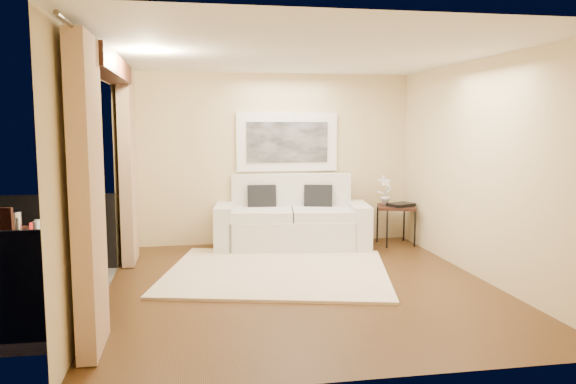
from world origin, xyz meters
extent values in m
plane|color=#4F3217|center=(0.00, 0.00, 0.00)|extent=(5.00, 5.00, 0.00)
plane|color=white|center=(0.00, 0.00, 2.70)|extent=(5.00, 5.00, 0.00)
plane|color=beige|center=(0.00, 2.50, 1.35)|extent=(4.50, 0.00, 4.50)
plane|color=beige|center=(0.00, -2.50, 1.35)|extent=(4.50, 0.00, 4.50)
plane|color=beige|center=(2.25, 0.00, 1.35)|extent=(0.00, 5.00, 5.00)
plane|color=beige|center=(-2.25, 1.85, 1.35)|extent=(0.00, 2.70, 2.70)
plane|color=beige|center=(-2.25, -1.85, 1.35)|extent=(0.00, 2.70, 2.70)
plane|color=beige|center=(-2.25, 0.00, 2.55)|extent=(0.00, 2.40, 2.40)
cube|color=black|center=(-2.13, 0.00, 2.52)|extent=(0.28, 2.40, 0.22)
cube|color=#605B56|center=(-3.15, 0.00, -0.06)|extent=(1.80, 2.60, 0.12)
cube|color=black|center=(-3.15, 1.27, 0.50)|extent=(1.80, 0.06, 1.00)
cube|color=tan|center=(-2.11, 1.55, 1.32)|extent=(0.16, 0.75, 2.62)
cube|color=tan|center=(-2.11, -1.55, 1.32)|extent=(0.16, 0.75, 2.62)
cylinder|color=#4C473F|center=(-2.11, 0.00, 2.63)|extent=(0.04, 4.80, 0.04)
cube|color=white|center=(0.26, 2.47, 1.62)|extent=(1.62, 0.05, 0.92)
cube|color=black|center=(0.26, 2.44, 1.62)|extent=(1.30, 0.02, 0.64)
cube|color=#FAE4C9|center=(-0.20, 0.61, 0.02)|extent=(3.29, 3.02, 0.04)
cube|color=silver|center=(0.26, 2.02, 0.23)|extent=(2.00, 1.25, 0.47)
cube|color=silver|center=(0.31, 2.40, 0.67)|extent=(1.90, 0.50, 0.91)
cube|color=silver|center=(-0.76, 2.16, 0.34)|extent=(0.40, 1.03, 0.69)
cube|color=silver|center=(1.28, 1.88, 0.34)|extent=(0.40, 1.03, 0.69)
cube|color=silver|center=(-0.20, 2.05, 0.54)|extent=(1.00, 1.00, 0.16)
cube|color=silver|center=(0.70, 1.93, 0.54)|extent=(1.00, 1.00, 0.16)
cube|color=black|center=(-0.17, 2.30, 0.73)|extent=(0.45, 0.23, 0.45)
cube|color=black|center=(0.71, 2.18, 0.73)|extent=(0.48, 0.31, 0.45)
cube|color=black|center=(1.93, 2.00, 0.60)|extent=(0.70, 0.70, 0.04)
cylinder|color=black|center=(1.70, 1.77, 0.29)|extent=(0.03, 0.03, 0.58)
cylinder|color=black|center=(2.16, 1.77, 0.29)|extent=(0.03, 0.03, 0.58)
cylinder|color=black|center=(1.70, 2.23, 0.29)|extent=(0.03, 0.03, 0.58)
cylinder|color=black|center=(2.16, 2.23, 0.29)|extent=(0.03, 0.03, 0.58)
cube|color=black|center=(1.99, 1.95, 0.64)|extent=(0.46, 0.41, 0.05)
imported|color=white|center=(1.78, 2.12, 0.86)|extent=(0.28, 0.22, 0.47)
cube|color=black|center=(-3.07, 0.04, 0.73)|extent=(0.79, 0.79, 0.05)
cylinder|color=black|center=(-2.81, -0.22, 0.35)|extent=(0.04, 0.04, 0.70)
cylinder|color=black|center=(-3.33, 0.30, 0.35)|extent=(0.04, 0.04, 0.70)
cylinder|color=black|center=(-2.81, 0.30, 0.35)|extent=(0.04, 0.04, 0.70)
cube|color=black|center=(-3.32, 0.15, 0.48)|extent=(0.51, 0.51, 0.05)
cylinder|color=black|center=(-3.11, 0.30, 0.23)|extent=(0.03, 0.03, 0.46)
cylinder|color=black|center=(-3.17, -0.06, 0.23)|extent=(0.03, 0.03, 0.46)
cylinder|color=black|center=(-3.16, -0.56, 0.19)|extent=(0.03, 0.03, 0.39)
cylinder|color=silver|center=(-3.20, 0.15, 0.85)|extent=(0.18, 0.18, 0.20)
cylinder|color=red|center=(-3.01, 0.15, 0.79)|extent=(0.06, 0.06, 0.07)
cylinder|color=silver|center=(-3.06, -0.17, 0.84)|extent=(0.04, 0.04, 0.18)
cylinder|color=silver|center=(-2.92, -0.05, 0.81)|extent=(0.06, 0.06, 0.12)
cylinder|color=silver|center=(-2.93, 0.06, 0.81)|extent=(0.06, 0.06, 0.12)
camera|label=1|loc=(-1.28, -6.35, 1.91)|focal=35.00mm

